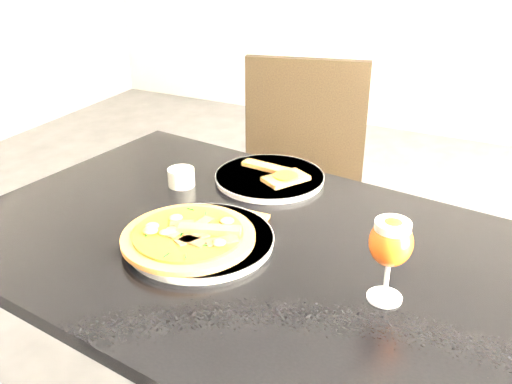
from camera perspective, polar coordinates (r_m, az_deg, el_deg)
The scene contains 9 objects.
dining_table at distance 1.25m, azimuth -1.46°, elevation -8.27°, with size 1.29×0.94×0.75m.
chair_far at distance 1.93m, azimuth 4.23°, elevation 0.03°, with size 0.53×0.53×0.94m.
plate_main at distance 1.18m, azimuth -5.58°, elevation -4.80°, with size 0.30×0.30×0.02m, color silver.
pizza at distance 1.17m, azimuth -6.72°, elevation -4.32°, with size 0.27×0.27×0.03m.
plate_second at distance 1.45m, azimuth 1.36°, elevation 1.45°, with size 0.27×0.27×0.01m, color silver.
crust_scraps at distance 1.44m, azimuth 2.31°, elevation 1.79°, with size 0.20×0.13×0.02m.
loose_crust at distance 1.28m, azimuth -0.89°, elevation -2.19°, with size 0.10×0.02×0.01m, color #A25627.
sauce_cup at distance 1.43m, azimuth -7.49°, elevation 1.55°, with size 0.07×0.07×0.04m.
beer_glass at distance 0.99m, azimuth 13.34°, elevation -4.99°, with size 0.08×0.08×0.16m.
Camera 1 is at (0.61, -0.84, 1.36)m, focal length 40.00 mm.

